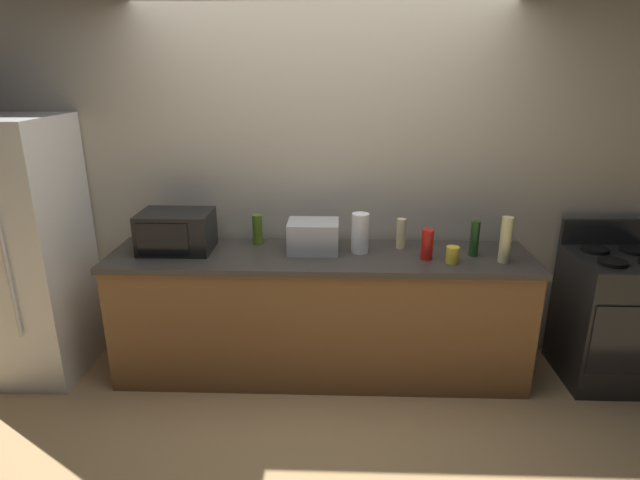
{
  "coord_description": "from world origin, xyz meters",
  "views": [
    {
      "loc": [
        0.11,
        -2.86,
        2.09
      ],
      "look_at": [
        0.0,
        0.4,
        1.0
      ],
      "focal_mm": 29.05,
      "sensor_mm": 36.0,
      "label": 1
    }
  ],
  "objects_px": {
    "toaster_oven": "(313,236)",
    "bottle_wine": "(475,238)",
    "refrigerator": "(21,251)",
    "bottle_vinegar": "(506,240)",
    "paper_towel_roll": "(360,233)",
    "bottle_olive_oil": "(257,230)",
    "mug_yellow": "(452,255)",
    "bottle_hand_soap": "(401,233)",
    "microwave": "(176,231)",
    "stove_range": "(611,318)",
    "bottle_hot_sauce": "(427,244)"
  },
  "relations": [
    {
      "from": "bottle_hand_soap",
      "to": "bottle_olive_oil",
      "type": "bearing_deg",
      "value": 177.05
    },
    {
      "from": "microwave",
      "to": "bottle_olive_oil",
      "type": "relative_size",
      "value": 2.26
    },
    {
      "from": "bottle_hand_soap",
      "to": "mug_yellow",
      "type": "height_order",
      "value": "bottle_hand_soap"
    },
    {
      "from": "bottle_wine",
      "to": "microwave",
      "type": "bearing_deg",
      "value": 178.95
    },
    {
      "from": "paper_towel_roll",
      "to": "bottle_vinegar",
      "type": "bearing_deg",
      "value": -9.42
    },
    {
      "from": "bottle_hand_soap",
      "to": "toaster_oven",
      "type": "bearing_deg",
      "value": -171.87
    },
    {
      "from": "refrigerator",
      "to": "toaster_oven",
      "type": "xyz_separation_m",
      "value": [
        2.0,
        0.06,
        0.1
      ]
    },
    {
      "from": "bottle_hot_sauce",
      "to": "bottle_olive_oil",
      "type": "xyz_separation_m",
      "value": [
        -1.15,
        0.26,
        0.01
      ]
    },
    {
      "from": "toaster_oven",
      "to": "bottle_wine",
      "type": "relative_size",
      "value": 1.43
    },
    {
      "from": "paper_towel_roll",
      "to": "bottle_hand_soap",
      "type": "bearing_deg",
      "value": 18.52
    },
    {
      "from": "bottle_olive_oil",
      "to": "refrigerator",
      "type": "bearing_deg",
      "value": -172.95
    },
    {
      "from": "refrigerator",
      "to": "paper_towel_roll",
      "type": "relative_size",
      "value": 6.67
    },
    {
      "from": "stove_range",
      "to": "bottle_olive_oil",
      "type": "xyz_separation_m",
      "value": [
        -2.45,
        0.2,
        0.54
      ]
    },
    {
      "from": "bottle_vinegar",
      "to": "bottle_wine",
      "type": "height_order",
      "value": "bottle_vinegar"
    },
    {
      "from": "bottle_olive_oil",
      "to": "mug_yellow",
      "type": "relative_size",
      "value": 1.95
    },
    {
      "from": "paper_towel_roll",
      "to": "bottle_hot_sauce",
      "type": "height_order",
      "value": "paper_towel_roll"
    },
    {
      "from": "stove_range",
      "to": "mug_yellow",
      "type": "distance_m",
      "value": 1.26
    },
    {
      "from": "refrigerator",
      "to": "bottle_wine",
      "type": "relative_size",
      "value": 7.59
    },
    {
      "from": "bottle_wine",
      "to": "stove_range",
      "type": "bearing_deg",
      "value": -0.68
    },
    {
      "from": "bottle_vinegar",
      "to": "bottle_wine",
      "type": "relative_size",
      "value": 1.26
    },
    {
      "from": "paper_towel_roll",
      "to": "microwave",
      "type": "bearing_deg",
      "value": -179.9
    },
    {
      "from": "paper_towel_roll",
      "to": "bottle_hot_sauce",
      "type": "distance_m",
      "value": 0.45
    },
    {
      "from": "paper_towel_roll",
      "to": "mug_yellow",
      "type": "relative_size",
      "value": 2.49
    },
    {
      "from": "microwave",
      "to": "bottle_hot_sauce",
      "type": "distance_m",
      "value": 1.68
    },
    {
      "from": "mug_yellow",
      "to": "paper_towel_roll",
      "type": "bearing_deg",
      "value": 162.77
    },
    {
      "from": "toaster_oven",
      "to": "mug_yellow",
      "type": "height_order",
      "value": "toaster_oven"
    },
    {
      "from": "bottle_wine",
      "to": "refrigerator",
      "type": "bearing_deg",
      "value": -179.78
    },
    {
      "from": "toaster_oven",
      "to": "bottle_wine",
      "type": "height_order",
      "value": "bottle_wine"
    },
    {
      "from": "refrigerator",
      "to": "paper_towel_roll",
      "type": "height_order",
      "value": "refrigerator"
    },
    {
      "from": "stove_range",
      "to": "bottle_hand_soap",
      "type": "relative_size",
      "value": 5.14
    },
    {
      "from": "refrigerator",
      "to": "paper_towel_roll",
      "type": "distance_m",
      "value": 2.32
    },
    {
      "from": "refrigerator",
      "to": "bottle_hand_soap",
      "type": "xyz_separation_m",
      "value": [
        2.6,
        0.15,
        0.1
      ]
    },
    {
      "from": "toaster_oven",
      "to": "bottle_hand_soap",
      "type": "relative_size",
      "value": 1.62
    },
    {
      "from": "refrigerator",
      "to": "bottle_vinegar",
      "type": "xyz_separation_m",
      "value": [
        3.24,
        -0.1,
        0.15
      ]
    },
    {
      "from": "paper_towel_roll",
      "to": "bottle_wine",
      "type": "xyz_separation_m",
      "value": [
        0.75,
        -0.04,
        -0.02
      ]
    },
    {
      "from": "refrigerator",
      "to": "bottle_hot_sauce",
      "type": "distance_m",
      "value": 2.75
    },
    {
      "from": "bottle_hand_soap",
      "to": "bottle_hot_sauce",
      "type": "bearing_deg",
      "value": -56.05
    },
    {
      "from": "stove_range",
      "to": "microwave",
      "type": "height_order",
      "value": "microwave"
    },
    {
      "from": "bottle_hot_sauce",
      "to": "bottle_olive_oil",
      "type": "height_order",
      "value": "bottle_olive_oil"
    },
    {
      "from": "refrigerator",
      "to": "bottle_vinegar",
      "type": "height_order",
      "value": "refrigerator"
    },
    {
      "from": "refrigerator",
      "to": "bottle_hand_soap",
      "type": "height_order",
      "value": "refrigerator"
    },
    {
      "from": "toaster_oven",
      "to": "bottle_hot_sauce",
      "type": "xyz_separation_m",
      "value": [
        0.75,
        -0.13,
        -0.0
      ]
    },
    {
      "from": "stove_range",
      "to": "toaster_oven",
      "type": "height_order",
      "value": "toaster_oven"
    },
    {
      "from": "paper_towel_roll",
      "to": "bottle_vinegar",
      "type": "distance_m",
      "value": 0.93
    },
    {
      "from": "bottle_hand_soap",
      "to": "mug_yellow",
      "type": "bearing_deg",
      "value": -43.03
    },
    {
      "from": "microwave",
      "to": "bottle_wine",
      "type": "bearing_deg",
      "value": -1.05
    },
    {
      "from": "paper_towel_roll",
      "to": "bottle_olive_oil",
      "type": "relative_size",
      "value": 1.27
    },
    {
      "from": "refrigerator",
      "to": "stove_range",
      "type": "bearing_deg",
      "value": 0.0
    },
    {
      "from": "stove_range",
      "to": "bottle_hot_sauce",
      "type": "height_order",
      "value": "bottle_hot_sauce"
    },
    {
      "from": "toaster_oven",
      "to": "mug_yellow",
      "type": "relative_size",
      "value": 3.13
    }
  ]
}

